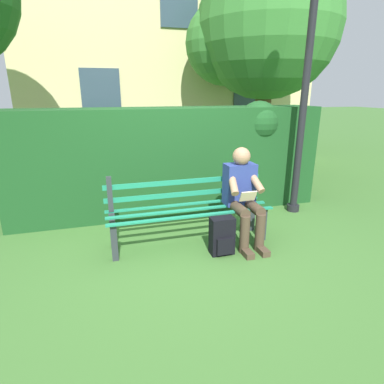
# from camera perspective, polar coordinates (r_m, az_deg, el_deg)

# --- Properties ---
(ground) EXTENTS (60.00, 60.00, 0.00)m
(ground) POSITION_cam_1_polar(r_m,az_deg,el_deg) (4.06, -0.40, -9.21)
(ground) COLOR #3D6B2D
(park_bench) EXTENTS (2.01, 0.48, 0.89)m
(park_bench) POSITION_cam_1_polar(r_m,az_deg,el_deg) (3.94, -0.67, -3.04)
(park_bench) COLOR #2D3338
(park_bench) RESTS_ON ground
(person_seated) EXTENTS (0.44, 0.73, 1.19)m
(person_seated) POSITION_cam_1_polar(r_m,az_deg,el_deg) (3.95, 9.21, -0.27)
(person_seated) COLOR navy
(person_seated) RESTS_ON ground
(hedge_backdrop) EXTENTS (4.77, 0.81, 1.70)m
(hedge_backdrop) POSITION_cam_1_polar(r_m,az_deg,el_deg) (4.98, -3.61, 6.18)
(hedge_backdrop) COLOR #19471E
(hedge_backdrop) RESTS_ON ground
(building_facade) EXTENTS (7.69, 3.13, 6.24)m
(building_facade) POSITION_cam_1_polar(r_m,az_deg,el_deg) (9.95, -4.69, 25.06)
(building_facade) COLOR beige
(building_facade) RESTS_ON ground
(backpack) EXTENTS (0.28, 0.24, 0.45)m
(backpack) POSITION_cam_1_polar(r_m,az_deg,el_deg) (3.75, 5.44, -7.93)
(backpack) COLOR black
(backpack) RESTS_ON ground
(tree_far) EXTENTS (3.13, 2.98, 4.63)m
(tree_far) POSITION_cam_1_polar(r_m,az_deg,el_deg) (7.62, 12.22, 26.61)
(tree_far) COLOR brown
(tree_far) RESTS_ON ground
(lamp_post) EXTENTS (0.32, 0.32, 3.76)m
(lamp_post) POSITION_cam_1_polar(r_m,az_deg,el_deg) (5.08, 20.43, 23.43)
(lamp_post) COLOR black
(lamp_post) RESTS_ON ground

